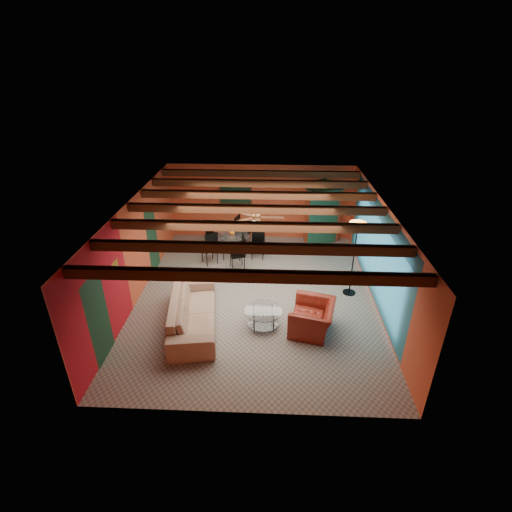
{
  "coord_description": "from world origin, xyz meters",
  "views": [
    {
      "loc": [
        0.41,
        -9.0,
        5.94
      ],
      "look_at": [
        0.0,
        0.2,
        1.15
      ],
      "focal_mm": 26.76,
      "sensor_mm": 36.0,
      "label": 1
    }
  ],
  "objects_px": {
    "sofa": "(193,312)",
    "floor_lamp": "(353,259)",
    "vase": "(232,223)",
    "armoire": "(322,216)",
    "armchair": "(312,318)",
    "dining_table": "(232,241)",
    "potted_plant": "(325,183)",
    "coffee_table": "(263,318)"
  },
  "relations": [
    {
      "from": "sofa",
      "to": "floor_lamp",
      "type": "height_order",
      "value": "floor_lamp"
    },
    {
      "from": "sofa",
      "to": "armoire",
      "type": "distance_m",
      "value": 6.31
    },
    {
      "from": "floor_lamp",
      "to": "potted_plant",
      "type": "distance_m",
      "value": 3.64
    },
    {
      "from": "sofa",
      "to": "dining_table",
      "type": "distance_m",
      "value": 3.79
    },
    {
      "from": "potted_plant",
      "to": "coffee_table",
      "type": "bearing_deg",
      "value": -111.1
    },
    {
      "from": "floor_lamp",
      "to": "potted_plant",
      "type": "bearing_deg",
      "value": 97.44
    },
    {
      "from": "coffee_table",
      "to": "armchair",
      "type": "bearing_deg",
      "value": -5.79
    },
    {
      "from": "dining_table",
      "to": "armoire",
      "type": "relative_size",
      "value": 1.12
    },
    {
      "from": "floor_lamp",
      "to": "potted_plant",
      "type": "relative_size",
      "value": 4.24
    },
    {
      "from": "potted_plant",
      "to": "floor_lamp",
      "type": "bearing_deg",
      "value": -82.56
    },
    {
      "from": "armoire",
      "to": "vase",
      "type": "height_order",
      "value": "armoire"
    },
    {
      "from": "vase",
      "to": "armoire",
      "type": "bearing_deg",
      "value": 23.86
    },
    {
      "from": "potted_plant",
      "to": "vase",
      "type": "relative_size",
      "value": 2.54
    },
    {
      "from": "vase",
      "to": "dining_table",
      "type": "bearing_deg",
      "value": 180.0
    },
    {
      "from": "armoire",
      "to": "potted_plant",
      "type": "height_order",
      "value": "potted_plant"
    },
    {
      "from": "armchair",
      "to": "vase",
      "type": "xyz_separation_m",
      "value": [
        -2.31,
        3.81,
        0.86
      ]
    },
    {
      "from": "coffee_table",
      "to": "armoire",
      "type": "relative_size",
      "value": 0.48
    },
    {
      "from": "dining_table",
      "to": "floor_lamp",
      "type": "bearing_deg",
      "value": -30.56
    },
    {
      "from": "sofa",
      "to": "armoire",
      "type": "xyz_separation_m",
      "value": [
        3.68,
        5.1,
        0.57
      ]
    },
    {
      "from": "sofa",
      "to": "dining_table",
      "type": "xyz_separation_m",
      "value": [
        0.6,
        3.74,
        0.16
      ]
    },
    {
      "from": "vase",
      "to": "armchair",
      "type": "bearing_deg",
      "value": -58.76
    },
    {
      "from": "floor_lamp",
      "to": "armchair",
      "type": "bearing_deg",
      "value": -125.16
    },
    {
      "from": "armoire",
      "to": "floor_lamp",
      "type": "height_order",
      "value": "floor_lamp"
    },
    {
      "from": "sofa",
      "to": "armoire",
      "type": "relative_size",
      "value": 1.42
    },
    {
      "from": "sofa",
      "to": "floor_lamp",
      "type": "xyz_separation_m",
      "value": [
        4.13,
        1.65,
        0.68
      ]
    },
    {
      "from": "armchair",
      "to": "floor_lamp",
      "type": "xyz_separation_m",
      "value": [
        1.22,
        1.73,
        0.71
      ]
    },
    {
      "from": "armoire",
      "to": "vase",
      "type": "xyz_separation_m",
      "value": [
        -3.08,
        -1.36,
        0.26
      ]
    },
    {
      "from": "sofa",
      "to": "vase",
      "type": "relative_size",
      "value": 13.59
    },
    {
      "from": "armchair",
      "to": "dining_table",
      "type": "relative_size",
      "value": 0.53
    },
    {
      "from": "vase",
      "to": "coffee_table",
      "type": "bearing_deg",
      "value": -73.01
    },
    {
      "from": "sofa",
      "to": "floor_lamp",
      "type": "bearing_deg",
      "value": -76.5
    },
    {
      "from": "coffee_table",
      "to": "dining_table",
      "type": "xyz_separation_m",
      "value": [
        -1.13,
        3.69,
        0.33
      ]
    },
    {
      "from": "coffee_table",
      "to": "vase",
      "type": "relative_size",
      "value": 4.61
    },
    {
      "from": "armchair",
      "to": "armoire",
      "type": "distance_m",
      "value": 5.26
    },
    {
      "from": "sofa",
      "to": "armchair",
      "type": "bearing_deg",
      "value": -99.76
    },
    {
      "from": "dining_table",
      "to": "armoire",
      "type": "distance_m",
      "value": 3.39
    },
    {
      "from": "sofa",
      "to": "vase",
      "type": "distance_m",
      "value": 3.87
    },
    {
      "from": "coffee_table",
      "to": "sofa",
      "type": "bearing_deg",
      "value": -178.44
    },
    {
      "from": "armchair",
      "to": "potted_plant",
      "type": "bearing_deg",
      "value": -174.58
    },
    {
      "from": "armoire",
      "to": "coffee_table",
      "type": "bearing_deg",
      "value": -135.41
    },
    {
      "from": "coffee_table",
      "to": "floor_lamp",
      "type": "height_order",
      "value": "floor_lamp"
    },
    {
      "from": "floor_lamp",
      "to": "vase",
      "type": "relative_size",
      "value": 10.76
    }
  ]
}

